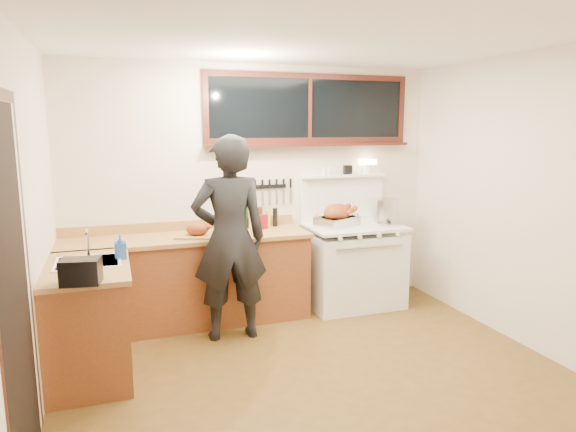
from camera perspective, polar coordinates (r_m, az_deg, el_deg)
name	(u,v)px	position (r m, az deg, el deg)	size (l,w,h in m)	color
ground_plane	(317,376)	(4.31, 3.20, -17.34)	(4.00, 3.50, 0.02)	#533915
room_shell	(319,169)	(3.84, 3.44, 5.21)	(4.10, 3.60, 2.65)	silver
counter_back	(188,279)	(5.26, -11.04, -6.93)	(2.44, 0.64, 1.00)	brown
counter_left	(89,320)	(4.44, -21.25, -10.70)	(0.64, 1.09, 0.90)	brown
sink_unit	(89,269)	(4.39, -21.29, -5.50)	(0.50, 0.45, 0.37)	white
vintage_stove	(353,264)	(5.73, 7.21, -5.26)	(1.02, 0.74, 1.59)	white
back_window	(310,117)	(5.65, 2.45, 10.97)	(2.32, 0.13, 0.77)	black
left_doorway	(15,292)	(3.16, -28.04, -7.45)	(0.02, 1.04, 2.17)	black
knife_strip	(268,188)	(5.54, -2.28, 3.17)	(0.52, 0.03, 0.28)	black
man	(230,239)	(4.73, -6.51, -2.52)	(0.71, 0.48, 1.90)	black
soap_bottle	(120,247)	(4.39, -18.13, -3.25)	(0.09, 0.09, 0.20)	#214CA8
toaster	(81,271)	(3.80, -22.03, -5.73)	(0.28, 0.22, 0.18)	black
cutting_board	(198,231)	(5.07, -10.01, -1.71)	(0.48, 0.42, 0.14)	#A47741
roast_turkey	(337,217)	(5.56, 5.50, -0.06)	(0.50, 0.45, 0.24)	silver
stockpot	(386,210)	(5.87, 10.83, 0.62)	(0.33, 0.33, 0.26)	silver
saucepan	(349,219)	(5.70, 6.75, -0.30)	(0.18, 0.28, 0.11)	silver
pot_lid	(389,224)	(5.72, 11.19, -0.83)	(0.32, 0.32, 0.04)	silver
coffee_tin	(262,222)	(5.38, -2.93, -0.63)	(0.13, 0.11, 0.15)	maroon
pitcher	(254,220)	(5.38, -3.84, -0.46)	(0.11, 0.11, 0.19)	white
bottle_cluster	(257,216)	(5.45, -3.48, 0.03)	(0.39, 0.07, 0.30)	black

